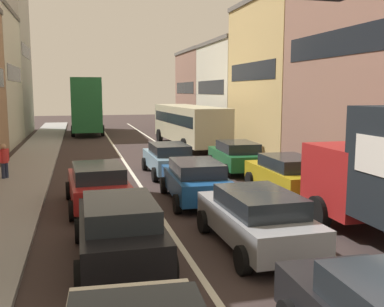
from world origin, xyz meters
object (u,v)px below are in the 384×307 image
at_px(coupe_centre_lane_fourth, 169,158).
at_px(bus_far_queue_secondary, 87,103).
at_px(sedan_left_lane_third, 98,184).
at_px(wagon_left_lane_second, 120,228).
at_px(sedan_right_lane_behind_truck, 287,174).
at_px(bus_mid_queue_primary, 189,122).
at_px(hatchback_centre_lane_third, 195,180).
at_px(sedan_centre_lane_second, 256,217).
at_px(pedestrian_mid_sidewalk, 4,160).
at_px(traffic_light_pole, 16,114).
at_px(wagon_right_lane_far, 237,156).

height_order(coupe_centre_lane_fourth, bus_far_queue_secondary, bus_far_queue_secondary).
bearing_deg(sedan_left_lane_third, wagon_left_lane_second, -179.91).
height_order(coupe_centre_lane_fourth, sedan_right_lane_behind_truck, same).
relative_size(bus_mid_queue_primary, bus_far_queue_secondary, 1.00).
height_order(hatchback_centre_lane_third, coupe_centre_lane_fourth, same).
xyz_separation_m(sedan_centre_lane_second, hatchback_centre_lane_third, (-0.26, 4.95, 0.00)).
bearing_deg(pedestrian_mid_sidewalk, sedan_right_lane_behind_truck, -167.77).
distance_m(traffic_light_pole, sedan_left_lane_third, 12.77).
xyz_separation_m(hatchback_centre_lane_third, bus_far_queue_secondary, (-3.11, 27.42, 2.03)).
distance_m(coupe_centre_lane_fourth, bus_far_queue_secondary, 22.53).
bearing_deg(wagon_left_lane_second, sedan_left_lane_third, 3.10).
bearing_deg(wagon_left_lane_second, bus_far_queue_secondary, -0.02).
distance_m(sedan_centre_lane_second, bus_mid_queue_primary, 20.21).
height_order(traffic_light_pole, bus_mid_queue_primary, traffic_light_pole).
bearing_deg(sedan_left_lane_third, coupe_centre_lane_fourth, -37.23).
bearing_deg(sedan_right_lane_behind_truck, pedestrian_mid_sidewalk, 64.36).
bearing_deg(pedestrian_mid_sidewalk, traffic_light_pole, 137.75).
relative_size(wagon_left_lane_second, wagon_right_lane_far, 0.98).
relative_size(sedan_centre_lane_second, coupe_centre_lane_fourth, 1.00).
bearing_deg(hatchback_centre_lane_third, sedan_right_lane_behind_truck, -84.85).
bearing_deg(wagon_left_lane_second, traffic_light_pole, 171.06).
bearing_deg(wagon_right_lane_far, wagon_left_lane_second, 149.85).
bearing_deg(pedestrian_mid_sidewalk, bus_far_queue_secondary, -61.99).
distance_m(traffic_light_pole, hatchback_centre_lane_third, 13.39).
xyz_separation_m(sedan_centre_lane_second, sedan_left_lane_third, (-3.67, 5.02, 0.00)).
relative_size(sedan_right_lane_behind_truck, bus_far_queue_secondary, 0.41).
bearing_deg(pedestrian_mid_sidewalk, bus_mid_queue_primary, -100.21).
bearing_deg(bus_mid_queue_primary, traffic_light_pole, 161.19).
xyz_separation_m(traffic_light_pole, wagon_right_lane_far, (7.80, 17.50, -3.02)).
distance_m(bus_mid_queue_primary, bus_far_queue_secondary, 14.15).
distance_m(coupe_centre_lane_fourth, pedestrian_mid_sidewalk, 7.30).
bearing_deg(sedan_centre_lane_second, traffic_light_pole, 147.33).
bearing_deg(bus_mid_queue_primary, bus_far_queue_secondary, 25.31).
height_order(traffic_light_pole, pedestrian_mid_sidewalk, traffic_light_pole).
relative_size(coupe_centre_lane_fourth, bus_mid_queue_primary, 0.41).
xyz_separation_m(sedan_left_lane_third, sedan_right_lane_behind_truck, (7.11, 0.12, 0.00)).
xyz_separation_m(sedan_right_lane_behind_truck, bus_far_queue_secondary, (-6.80, 27.23, 2.03)).
distance_m(sedan_centre_lane_second, sedan_left_lane_third, 6.22).
xyz_separation_m(wagon_left_lane_second, pedestrian_mid_sidewalk, (-4.05, 10.52, 0.15)).
relative_size(sedan_centre_lane_second, pedestrian_mid_sidewalk, 2.61).
height_order(wagon_right_lane_far, pedestrian_mid_sidewalk, pedestrian_mid_sidewalk).
distance_m(coupe_centre_lane_fourth, bus_mid_queue_primary, 10.40).
bearing_deg(coupe_centre_lane_fourth, traffic_light_pole, 165.49).
relative_size(coupe_centre_lane_fourth, wagon_right_lane_far, 0.98).
bearing_deg(sedan_right_lane_behind_truck, bus_far_queue_secondary, 14.76).
height_order(wagon_left_lane_second, bus_mid_queue_primary, bus_mid_queue_primary).
bearing_deg(hatchback_centre_lane_third, sedan_left_lane_third, 91.19).
xyz_separation_m(wagon_left_lane_second, sedan_right_lane_behind_truck, (6.84, 5.12, 0.00)).
bearing_deg(sedan_right_lane_behind_truck, hatchback_centre_lane_third, 93.63).
bearing_deg(sedan_left_lane_third, pedestrian_mid_sidewalk, 31.45).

